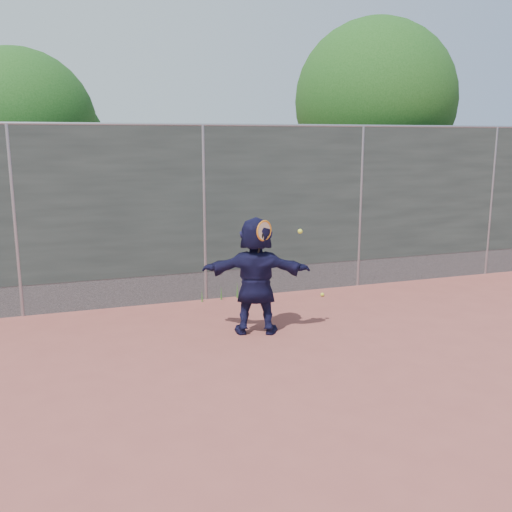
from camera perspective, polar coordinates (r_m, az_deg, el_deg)
name	(u,v)px	position (r m, az deg, el deg)	size (l,w,h in m)	color
ground	(276,376)	(6.95, 2.00, -11.91)	(80.00, 80.00, 0.00)	#9E4C42
player	(256,275)	(8.17, 0.00, -1.95)	(1.58, 0.50, 1.71)	#141336
ball_ground	(322,295)	(10.30, 6.64, -3.85)	(0.07, 0.07, 0.07)	yellow
fence	(204,210)	(9.80, -5.21, 4.62)	(20.00, 0.06, 3.03)	#38423D
swing_action	(268,232)	(7.89, 1.16, 2.41)	(0.68, 0.18, 0.51)	orange
tree_right	(381,106)	(13.63, 12.36, 14.43)	(3.78, 3.60, 5.39)	#382314
tree_left	(28,130)	(12.52, -21.85, 11.61)	(3.15, 3.00, 4.53)	#382314
weed_clump	(224,292)	(10.04, -3.26, -3.61)	(0.68, 0.07, 0.30)	#387226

